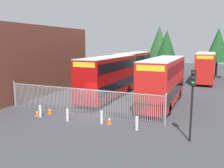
% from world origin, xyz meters
% --- Properties ---
extents(ground_plane, '(100.00, 100.00, 0.00)m').
position_xyz_m(ground_plane, '(0.00, 8.00, 0.00)').
color(ground_plane, '#3D3D42').
extents(depot_building_brick, '(6.49, 20.91, 7.72)m').
position_xyz_m(depot_building_brick, '(-11.72, 3.77, 3.86)').
color(depot_building_brick, brown).
rests_on(depot_building_brick, ground).
extents(palisade_fence, '(14.07, 0.14, 2.35)m').
position_xyz_m(palisade_fence, '(-1.18, 0.00, 1.18)').
color(palisade_fence, gray).
rests_on(palisade_fence, ground).
extents(double_decker_bus_near_gate, '(2.54, 10.81, 4.42)m').
position_xyz_m(double_decker_bus_near_gate, '(-1.45, 6.62, 2.42)').
color(double_decker_bus_near_gate, '#B70C0C').
rests_on(double_decker_bus_near_gate, ground).
extents(double_decker_bus_behind_fence_left, '(2.54, 10.81, 4.42)m').
position_xyz_m(double_decker_bus_behind_fence_left, '(4.47, 6.00, 2.42)').
color(double_decker_bus_behind_fence_left, red).
rests_on(double_decker_bus_behind_fence_left, ground).
extents(double_decker_bus_behind_fence_right, '(2.54, 10.81, 4.42)m').
position_xyz_m(double_decker_bus_behind_fence_right, '(-2.42, 18.21, 2.42)').
color(double_decker_bus_behind_fence_right, red).
rests_on(double_decker_bus_behind_fence_right, ground).
extents(double_decker_bus_far_back, '(2.54, 10.81, 4.42)m').
position_xyz_m(double_decker_bus_far_back, '(7.68, 22.46, 2.42)').
color(double_decker_bus_far_back, red).
rests_on(double_decker_bus_far_back, ground).
extents(bollard_near_left, '(0.20, 0.20, 0.95)m').
position_xyz_m(bollard_near_left, '(-3.77, -1.79, 0.47)').
color(bollard_near_left, silver).
rests_on(bollard_near_left, ground).
extents(bollard_center_front, '(0.20, 0.20, 0.95)m').
position_xyz_m(bollard_center_front, '(-1.17, -1.88, 0.47)').
color(bollard_center_front, silver).
rests_on(bollard_center_front, ground).
extents(bollard_near_right, '(0.20, 0.20, 0.95)m').
position_xyz_m(bollard_near_right, '(1.46, -1.44, 0.47)').
color(bollard_near_right, silver).
rests_on(bollard_near_right, ground).
extents(bollard_far_right, '(0.20, 0.20, 0.95)m').
position_xyz_m(bollard_far_right, '(4.20, -1.69, 0.47)').
color(bollard_far_right, silver).
rests_on(bollard_far_right, ground).
extents(traffic_cone_by_gate, '(0.34, 0.34, 0.59)m').
position_xyz_m(traffic_cone_by_gate, '(-4.09, -1.77, 0.29)').
color(traffic_cone_by_gate, orange).
rests_on(traffic_cone_by_gate, ground).
extents(traffic_cone_mid_forecourt, '(0.34, 0.34, 0.59)m').
position_xyz_m(traffic_cone_mid_forecourt, '(2.02, -1.30, 0.29)').
color(traffic_cone_mid_forecourt, orange).
rests_on(traffic_cone_mid_forecourt, ground).
extents(traffic_cone_near_kerb, '(0.34, 0.34, 0.59)m').
position_xyz_m(traffic_cone_near_kerb, '(-3.53, -0.90, 0.29)').
color(traffic_cone_near_kerb, orange).
rests_on(traffic_cone_near_kerb, ground).
extents(traffic_light_kerbside, '(0.28, 0.33, 4.30)m').
position_xyz_m(traffic_light_kerbside, '(7.68, -2.27, 2.99)').
color(traffic_light_kerbside, black).
rests_on(traffic_light_kerbside, ground).
extents(tree_tall_back, '(3.90, 3.90, 8.37)m').
position_xyz_m(tree_tall_back, '(9.28, 27.12, 5.57)').
color(tree_tall_back, '#4C3823').
rests_on(tree_tall_back, ground).
extents(tree_short_side, '(4.32, 4.32, 8.02)m').
position_xyz_m(tree_short_side, '(1.48, 23.64, 4.92)').
color(tree_short_side, '#4C3823').
rests_on(tree_short_side, ground).
extents(tree_mid_row, '(4.63, 4.63, 9.04)m').
position_xyz_m(tree_mid_row, '(-0.99, 29.45, 5.72)').
color(tree_mid_row, '#4C3823').
rests_on(tree_mid_row, ground).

